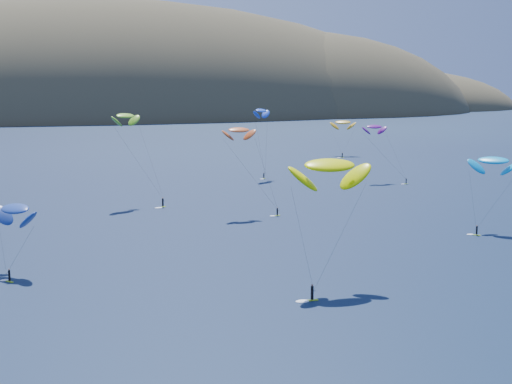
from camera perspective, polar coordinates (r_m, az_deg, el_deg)
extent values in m
ellipsoid|color=#3D3526|center=(604.94, -11.76, 4.97)|extent=(600.00, 300.00, 210.00)
ellipsoid|color=#3D3526|center=(622.82, 3.29, 5.55)|extent=(320.00, 220.00, 156.00)
ellipsoid|color=#3D3526|center=(709.62, 11.26, 6.18)|extent=(240.00, 180.00, 84.00)
cube|color=#92C816|center=(95.98, 4.50, -8.63)|extent=(1.67, 0.51, 0.09)
cylinder|color=black|center=(95.67, 4.51, -8.03)|extent=(0.39, 0.39, 1.78)
sphere|color=#8C6047|center=(95.37, 4.52, -7.44)|extent=(0.30, 0.30, 0.30)
ellipsoid|color=#ECFA00|center=(102.02, 5.92, 2.15)|extent=(11.94, 5.71, 6.61)
cube|color=#92C816|center=(164.33, -7.46, -1.20)|extent=(1.62, 1.35, 0.09)
cylinder|color=black|center=(164.15, -7.47, -0.84)|extent=(0.39, 0.39, 1.76)
sphere|color=#8C6047|center=(163.97, -7.47, -0.49)|extent=(0.30, 0.30, 0.30)
ellipsoid|color=#78C327|center=(169.48, -10.41, 6.02)|extent=(8.61, 7.63, 4.43)
cube|color=#92C816|center=(208.88, 0.63, 1.08)|extent=(1.29, 1.21, 0.08)
cylinder|color=black|center=(208.76, 0.63, 1.31)|extent=(0.32, 0.32, 1.47)
sphere|color=#8C6047|center=(208.65, 0.63, 1.55)|extent=(0.25, 0.25, 0.25)
ellipsoid|color=blue|center=(211.20, 0.42, 6.54)|extent=(8.01, 7.69, 4.24)
cube|color=#92C816|center=(140.34, 17.23, -3.31)|extent=(1.27, 1.32, 0.08)
cylinder|color=black|center=(140.16, 17.25, -2.96)|extent=(0.33, 0.33, 1.52)
sphere|color=#8C6047|center=(139.98, 17.26, -2.60)|extent=(0.26, 0.26, 0.26)
ellipsoid|color=#0094DB|center=(145.23, 18.46, 2.42)|extent=(9.30, 9.53, 5.07)
cube|color=#92C816|center=(202.93, 11.92, 0.64)|extent=(1.24, 0.39, 0.07)
cylinder|color=black|center=(202.82, 11.92, 0.86)|extent=(0.29, 0.29, 1.32)
sphere|color=#8C6047|center=(202.71, 11.93, 1.07)|extent=(0.22, 0.22, 0.22)
ellipsoid|color=#5F0D79|center=(206.74, 9.44, 5.18)|extent=(7.23, 3.51, 3.99)
cube|color=#92C816|center=(152.92, 1.71, -1.90)|extent=(1.39, 0.53, 0.07)
cylinder|color=black|center=(152.76, 1.71, -1.59)|extent=(0.32, 0.32, 1.45)
sphere|color=#8C6047|center=(152.61, 1.71, -1.27)|extent=(0.24, 0.24, 0.24)
ellipsoid|color=#D55522|center=(154.23, -1.39, 4.99)|extent=(7.67, 4.16, 4.11)
cube|color=#92C816|center=(110.07, -19.11, -6.79)|extent=(1.18, 1.40, 0.08)
cylinder|color=black|center=(109.84, -19.13, -6.34)|extent=(0.34, 0.34, 1.53)
sphere|color=#8C6047|center=(109.61, -19.16, -5.89)|extent=(0.26, 0.26, 0.26)
ellipsoid|color=navy|center=(114.30, -18.73, -1.27)|extent=(8.68, 9.74, 5.02)
cube|color=#92C816|center=(266.05, 6.91, 2.75)|extent=(1.46, 1.05, 0.08)
cylinder|color=black|center=(265.95, 6.92, 2.94)|extent=(0.34, 0.34, 1.53)
sphere|color=#8C6047|center=(265.86, 6.92, 3.13)|extent=(0.26, 0.26, 0.26)
ellipsoid|color=gold|center=(275.09, 6.97, 5.56)|extent=(10.20, 8.20, 5.17)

